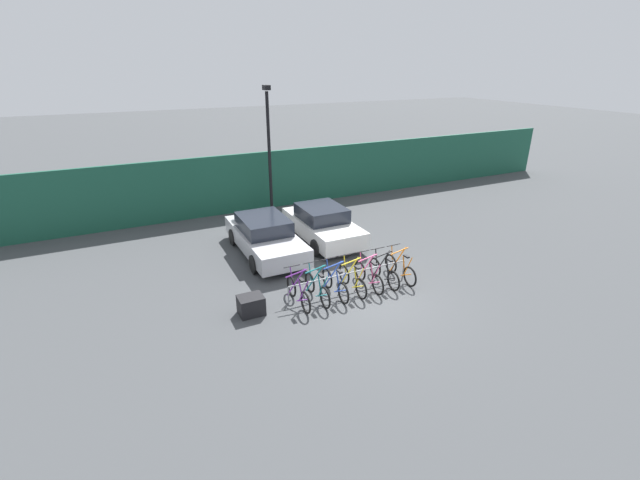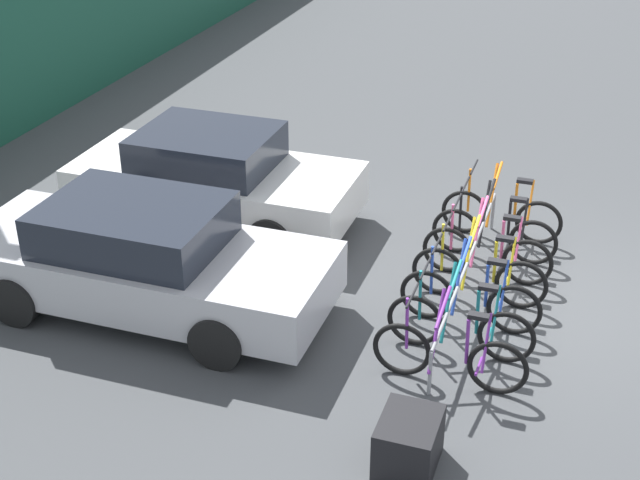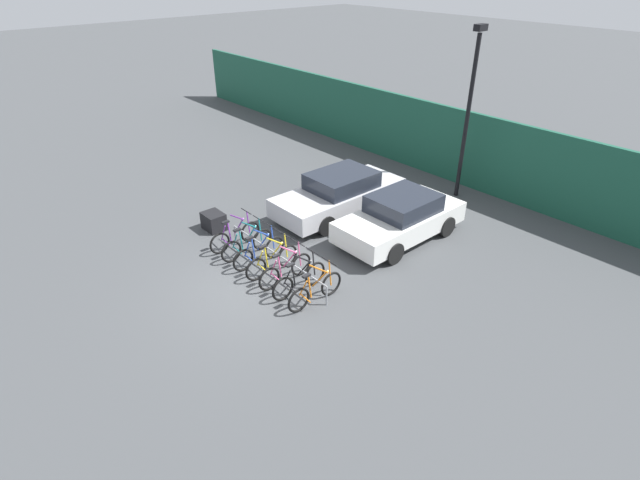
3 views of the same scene
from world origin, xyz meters
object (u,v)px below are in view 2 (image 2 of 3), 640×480
Objects in this scene: bicycle_blue at (470,299)px; cargo_crate at (408,443)px; bicycle_yellow at (479,274)px; car_silver at (143,258)px; bicycle_purple at (449,355)px; bike_rack at (468,265)px; bicycle_pink at (487,253)px; bicycle_orange at (501,214)px; bicycle_teal at (460,325)px; bicycle_black at (494,233)px; car_white at (214,178)px.

bicycle_blue is 2.44× the size of cargo_crate.
car_silver is at bearing 108.16° from bicycle_yellow.
bike_rack is at bearing 2.62° from bicycle_purple.
car_silver is (-1.47, 3.71, 0.20)m from bike_rack.
bicycle_pink is (2.40, 0.00, 0.00)m from bicycle_purple.
bicycle_orange is 5.00m from cargo_crate.
bicycle_teal is (-1.19, -0.15, -0.11)m from bike_rack.
cargo_crate is (-3.80, 0.10, -0.10)m from bicycle_pink.
bicycle_black is (1.77, 0.00, 0.00)m from bicycle_blue.
bicycle_blue is (1.21, 0.00, 0.00)m from bicycle_purple.
car_silver reaches higher than bicycle_teal.
bicycle_black is 0.62m from bicycle_orange.
car_white is (2.18, 4.07, 0.31)m from bicycle_teal.
bicycle_yellow is 1.00× the size of bicycle_pink.
bicycle_orange is at bearing -1.02° from bicycle_pink.
bike_rack is 1.81m from bicycle_orange.
bike_rack is 1.00× the size of car_white.
car_white is (0.99, 3.92, 0.20)m from bike_rack.
bike_rack is at bearing 169.89° from bicycle_black.
bicycle_purple and bicycle_yellow have the same top height.
car_silver is at bearing 106.26° from bicycle_blue.
bicycle_yellow reaches higher than cargo_crate.
bicycle_blue and bicycle_yellow have the same top height.
bicycle_teal is at bearing -85.84° from car_silver.
car_white is (0.38, 4.07, 0.31)m from bicycle_pink.
bicycle_blue is 0.41× the size of car_white.
bicycle_teal is at bearing -118.15° from car_white.
bicycle_blue is 1.19m from bicycle_pink.
bicycle_orange reaches higher than cargo_crate.
cargo_crate is (-1.73, -3.76, -0.42)m from car_silver.
bike_rack is 2.42× the size of bicycle_black.
bicycle_blue is 2.61m from cargo_crate.
cargo_crate is at bearing 175.83° from bicycle_black.
bicycle_purple and bicycle_black have the same top height.
bicycle_blue is 0.37× the size of car_silver.
bicycle_pink reaches higher than bike_rack.
bicycle_blue is at bearing -111.19° from car_white.
bicycle_teal is at bearing -177.65° from bicycle_orange.
cargo_crate is (-4.19, -3.97, -0.42)m from car_white.
car_silver is (-0.28, 3.86, 0.31)m from bicycle_teal.
bicycle_orange is at bearing -1.11° from cargo_crate.
bicycle_yellow is 1.00× the size of bicycle_orange.
bicycle_blue is at bearing -2.12° from cargo_crate.
bike_rack is 2.42× the size of bicycle_purple.
bicycle_black and bicycle_orange have the same top height.
bicycle_teal is 2.44× the size of cargo_crate.
bicycle_yellow is at bearing -68.97° from car_silver.
bicycle_black is at bearing -7.20° from bike_rack.
cargo_crate is (-3.20, -0.05, -0.22)m from bike_rack.
car_silver reaches higher than bicycle_yellow.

